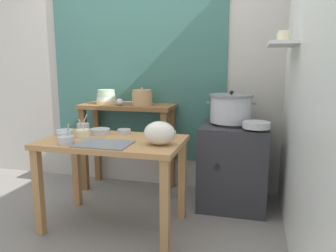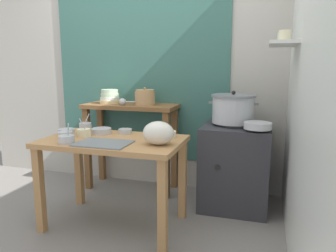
# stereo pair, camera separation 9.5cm
# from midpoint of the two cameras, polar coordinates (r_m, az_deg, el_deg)

# --- Properties ---
(ground_plane) EXTENTS (9.00, 9.00, 0.00)m
(ground_plane) POSITION_cam_midpoint_polar(r_m,az_deg,el_deg) (2.81, -10.68, -16.96)
(ground_plane) COLOR gray
(wall_back) EXTENTS (4.40, 0.12, 2.60)m
(wall_back) POSITION_cam_midpoint_polar(r_m,az_deg,el_deg) (3.49, -2.37, 10.75)
(wall_back) COLOR #B2ADA3
(wall_back) RESTS_ON ground
(wall_right) EXTENTS (0.30, 3.20, 2.60)m
(wall_right) POSITION_cam_midpoint_polar(r_m,az_deg,el_deg) (2.46, 21.93, 10.03)
(wall_right) COLOR silver
(wall_right) RESTS_ON ground
(prep_table) EXTENTS (1.10, 0.66, 0.72)m
(prep_table) POSITION_cam_midpoint_polar(r_m,az_deg,el_deg) (2.62, -10.63, -4.70)
(prep_table) COLOR #B27F4C
(prep_table) RESTS_ON ground
(back_shelf_table) EXTENTS (0.96, 0.40, 0.90)m
(back_shelf_table) POSITION_cam_midpoint_polar(r_m,az_deg,el_deg) (3.39, -7.87, 0.05)
(back_shelf_table) COLOR brown
(back_shelf_table) RESTS_ON ground
(stove_block) EXTENTS (0.60, 0.61, 0.78)m
(stove_block) POSITION_cam_midpoint_polar(r_m,az_deg,el_deg) (3.09, 10.49, -6.72)
(stove_block) COLOR #2D2D33
(stove_block) RESTS_ON ground
(steamer_pot) EXTENTS (0.44, 0.39, 0.29)m
(steamer_pot) POSITION_cam_midpoint_polar(r_m,az_deg,el_deg) (3.00, 10.09, 3.07)
(steamer_pot) COLOR #B7BABF
(steamer_pot) RESTS_ON stove_block
(clay_pot) EXTENTS (0.20, 0.20, 0.18)m
(clay_pot) POSITION_cam_midpoint_polar(r_m,az_deg,el_deg) (3.29, -5.39, 5.00)
(clay_pot) COLOR tan
(clay_pot) RESTS_ON back_shelf_table
(bowl_stack_enamel) EXTENTS (0.21, 0.21, 0.15)m
(bowl_stack_enamel) POSITION_cam_midpoint_polar(r_m,az_deg,el_deg) (3.44, -11.54, 4.95)
(bowl_stack_enamel) COLOR #E5C684
(bowl_stack_enamel) RESTS_ON back_shelf_table
(ladle) EXTENTS (0.25, 0.09, 0.07)m
(ladle) POSITION_cam_midpoint_polar(r_m,az_deg,el_deg) (3.28, -9.14, 4.19)
(ladle) COLOR #B7BABF
(ladle) RESTS_ON back_shelf_table
(serving_tray) EXTENTS (0.40, 0.28, 0.01)m
(serving_tray) POSITION_cam_midpoint_polar(r_m,az_deg,el_deg) (2.44, -12.33, -3.09)
(serving_tray) COLOR slate
(serving_tray) RESTS_ON prep_table
(plastic_bag) EXTENTS (0.23, 0.19, 0.17)m
(plastic_bag) POSITION_cam_midpoint_polar(r_m,az_deg,el_deg) (2.37, -2.65, -1.26)
(plastic_bag) COLOR silver
(plastic_bag) RESTS_ON prep_table
(wide_pan) EXTENTS (0.23, 0.23, 0.05)m
(wide_pan) POSITION_cam_midpoint_polar(r_m,az_deg,el_deg) (2.78, 14.28, 0.18)
(wide_pan) COLOR #B7BABF
(wide_pan) RESTS_ON stove_block
(prep_bowl_0) EXTENTS (0.17, 0.17, 0.05)m
(prep_bowl_0) POSITION_cam_midpoint_polar(r_m,az_deg,el_deg) (2.82, -12.76, -0.89)
(prep_bowl_0) COLOR #B7BABF
(prep_bowl_0) RESTS_ON prep_table
(prep_bowl_1) EXTENTS (0.11, 0.11, 0.15)m
(prep_bowl_1) POSITION_cam_midpoint_polar(r_m,az_deg,el_deg) (2.98, -15.53, -0.14)
(prep_bowl_1) COLOR #B7BABF
(prep_bowl_1) RESTS_ON prep_table
(prep_bowl_2) EXTENTS (0.12, 0.12, 0.15)m
(prep_bowl_2) POSITION_cam_midpoint_polar(r_m,az_deg,el_deg) (2.53, -18.46, -2.31)
(prep_bowl_2) COLOR #B7BABF
(prep_bowl_2) RESTS_ON prep_table
(prep_bowl_3) EXTENTS (0.11, 0.11, 0.15)m
(prep_bowl_3) POSITION_cam_midpoint_polar(r_m,az_deg,el_deg) (2.73, -15.67, -1.19)
(prep_bowl_3) COLOR beige
(prep_bowl_3) RESTS_ON prep_table
(prep_bowl_4) EXTENTS (0.14, 0.14, 0.05)m
(prep_bowl_4) POSITION_cam_midpoint_polar(r_m,az_deg,el_deg) (2.84, -18.54, -1.06)
(prep_bowl_4) COLOR #B7BABF
(prep_bowl_4) RESTS_ON prep_table
(prep_bowl_5) EXTENTS (0.11, 0.11, 0.04)m
(prep_bowl_5) POSITION_cam_midpoint_polar(r_m,az_deg,el_deg) (2.78, -8.67, -0.93)
(prep_bowl_5) COLOR #B7BABF
(prep_bowl_5) RESTS_ON prep_table
(prep_bowl_6) EXTENTS (0.11, 0.11, 0.06)m
(prep_bowl_6) POSITION_cam_midpoint_polar(r_m,az_deg,el_deg) (2.68, -18.70, -1.65)
(prep_bowl_6) COLOR #B7BABF
(prep_bowl_6) RESTS_ON prep_table
(prep_bowl_7) EXTENTS (0.17, 0.17, 0.05)m
(prep_bowl_7) POSITION_cam_midpoint_polar(r_m,az_deg,el_deg) (2.63, -1.54, -1.39)
(prep_bowl_7) COLOR beige
(prep_bowl_7) RESTS_ON prep_table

